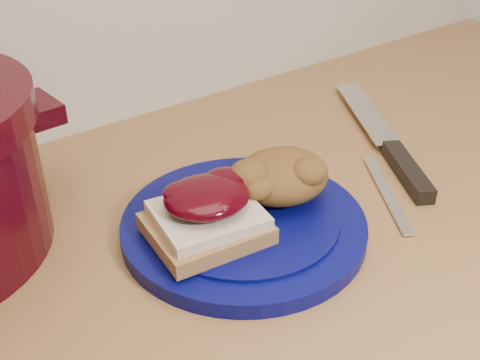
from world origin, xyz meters
TOP-DOWN VIEW (x-y plane):
  - plate at (-0.01, 1.49)m, footprint 0.30×0.30m
  - sandwich at (-0.06, 1.49)m, footprint 0.12×0.10m
  - stuffing_mound at (0.04, 1.50)m, footprint 0.12×0.11m
  - chef_knife at (0.23, 1.50)m, footprint 0.18×0.29m
  - butter_knife at (0.16, 1.45)m, footprint 0.09×0.14m

SIDE VIEW (x-z plane):
  - butter_knife at x=0.16m, z-range 0.90..0.90m
  - plate at x=-0.01m, z-range 0.90..0.92m
  - chef_knife at x=0.23m, z-range 0.90..0.92m
  - sandwich at x=-0.06m, z-range 0.92..0.97m
  - stuffing_mound at x=0.04m, z-range 0.92..0.97m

